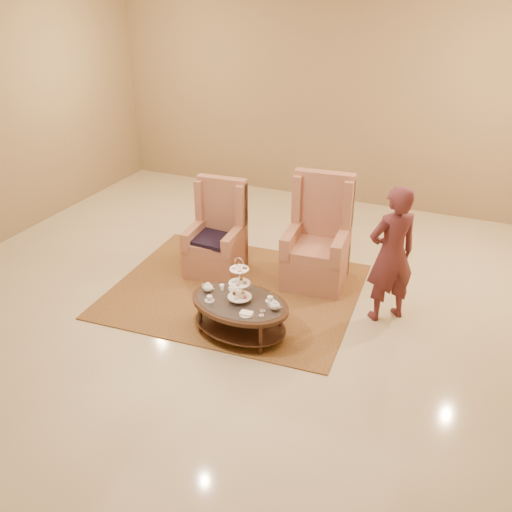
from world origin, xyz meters
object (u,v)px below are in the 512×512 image
at_px(tea_table, 240,307).
at_px(person, 391,255).
at_px(armchair_right, 318,247).
at_px(armchair_left, 218,241).

xyz_separation_m(tea_table, person, (1.39, 0.99, 0.46)).
distance_m(tea_table, armchair_right, 1.57).
relative_size(tea_table, armchair_right, 0.89).
height_order(armchair_left, armchair_right, armchair_right).
height_order(tea_table, person, person).
bearing_deg(armchair_left, person, -10.81).
height_order(armchair_left, person, person).
distance_m(armchair_right, person, 1.18).
xyz_separation_m(armchair_left, person, (2.29, -0.27, 0.39)).
relative_size(tea_table, person, 0.77).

